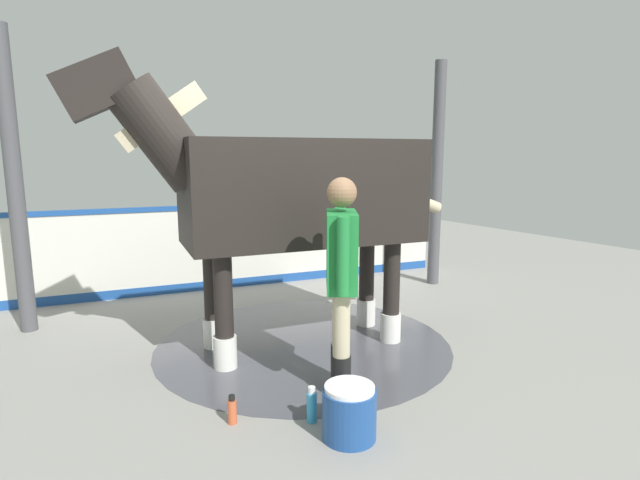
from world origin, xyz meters
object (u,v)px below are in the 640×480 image
wash_bucket (349,412)px  horse (290,193)px  bottle_shampoo (312,406)px  bottle_spray (232,410)px  handler (341,271)px

wash_bucket → horse: bearing=-15.5°
wash_bucket → bottle_shampoo: bearing=20.0°
horse → bottle_shampoo: 1.95m
wash_bucket → bottle_spray: size_ratio=1.75×
horse → bottle_shampoo: size_ratio=13.73×
handler → wash_bucket: 1.02m
bottle_shampoo → bottle_spray: (0.27, 0.47, -0.02)m
horse → wash_bucket: (-1.59, 0.44, -1.29)m
wash_bucket → bottle_spray: wash_bucket is taller
horse → wash_bucket: horse is taller
bottle_shampoo → horse: bearing=-22.9°
bottle_shampoo → handler: bearing=-56.7°
horse → bottle_shampoo: bearing=76.3°
horse → bottle_spray: bearing=54.4°
bottle_spray → wash_bucket: bearing=-134.1°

